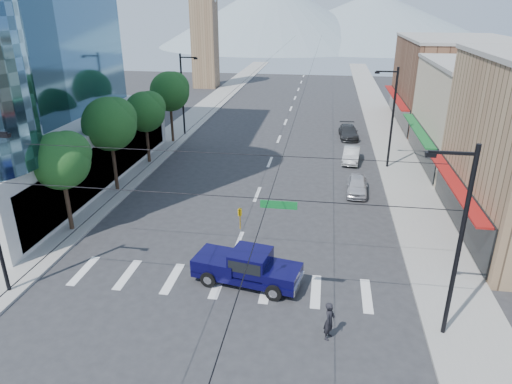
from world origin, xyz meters
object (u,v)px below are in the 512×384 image
at_px(pickup_truck, 247,266).
at_px(parked_car_far, 348,132).
at_px(parked_car_mid, 351,155).
at_px(pedestrian, 329,321).
at_px(parked_car_near, 357,185).

xyz_separation_m(pickup_truck, parked_car_far, (6.32, 29.95, -0.33)).
bearing_deg(parked_car_mid, pedestrian, -88.49).
relative_size(pickup_truck, parked_car_near, 1.53).
relative_size(parked_car_near, parked_car_mid, 0.95).
bearing_deg(pedestrian, parked_car_near, 13.26).
relative_size(pickup_truck, parked_car_mid, 1.45).
xyz_separation_m(parked_car_near, parked_car_far, (-0.15, 16.29, 0.02)).
relative_size(pickup_truck, pedestrian, 3.30).
xyz_separation_m(pickup_truck, pedestrian, (4.38, -3.75, -0.10)).
bearing_deg(pedestrian, pickup_truck, 69.51).
distance_m(pickup_truck, parked_car_far, 30.61).
height_order(parked_car_near, parked_car_mid, parked_car_mid).
distance_m(parked_car_near, parked_car_far, 16.29).
relative_size(pedestrian, parked_car_near, 0.46).
bearing_deg(pedestrian, parked_car_mid, 15.70).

